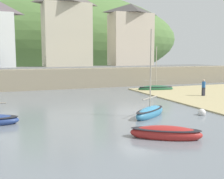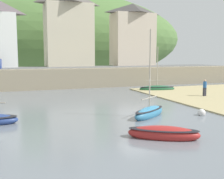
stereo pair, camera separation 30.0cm
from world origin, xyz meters
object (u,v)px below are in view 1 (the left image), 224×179
object	(u,v)px
waterfront_building_right	(131,34)
mooring_buoy	(202,113)
sailboat_blue_trim	(166,133)
waterfront_building_centre	(66,27)
fishing_boat_green	(150,112)
rowboat_small_beached	(156,88)
person_on_slipway	(204,87)

from	to	relation	value
waterfront_building_right	mooring_buoy	size ratio (longest dim) A/B	18.16
waterfront_building_right	mooring_buoy	distance (m)	29.04
waterfront_building_right	sailboat_blue_trim	bearing A→B (deg)	-111.64
mooring_buoy	waterfront_building_centre	bearing A→B (deg)	97.38
fishing_boat_green	mooring_buoy	size ratio (longest dim) A/B	10.81
fishing_boat_green	mooring_buoy	bearing A→B (deg)	-49.05
waterfront_building_centre	mooring_buoy	world-z (taller)	waterfront_building_centre
waterfront_building_right	waterfront_building_centre	bearing A→B (deg)	-180.00
mooring_buoy	fishing_boat_green	bearing A→B (deg)	166.32
rowboat_small_beached	mooring_buoy	bearing A→B (deg)	-94.07
waterfront_building_centre	mooring_buoy	distance (m)	28.60
waterfront_building_right	mooring_buoy	bearing A→B (deg)	-104.64
sailboat_blue_trim	waterfront_building_centre	bearing A→B (deg)	118.08
sailboat_blue_trim	person_on_slipway	bearing A→B (deg)	75.59
waterfront_building_centre	rowboat_small_beached	distance (m)	17.95
waterfront_building_right	person_on_slipway	bearing A→B (deg)	-93.96
sailboat_blue_trim	rowboat_small_beached	xyz separation A→B (m)	(8.98, 16.67, 0.01)
waterfront_building_right	mooring_buoy	xyz separation A→B (m)	(-7.10, -27.19, -7.30)
waterfront_building_centre	person_on_slipway	world-z (taller)	waterfront_building_centre
rowboat_small_beached	person_on_slipway	distance (m)	6.33
mooring_buoy	person_on_slipway	bearing A→B (deg)	50.48
person_on_slipway	mooring_buoy	bearing A→B (deg)	-129.52
fishing_boat_green	mooring_buoy	world-z (taller)	fishing_boat_green
waterfront_building_centre	person_on_slipway	bearing A→B (deg)	-65.54
waterfront_building_right	person_on_slipway	xyz separation A→B (m)	(-1.40, -20.28, -6.48)
sailboat_blue_trim	rowboat_small_beached	distance (m)	18.93
rowboat_small_beached	mooring_buoy	distance (m)	13.46
waterfront_building_right	sailboat_blue_trim	world-z (taller)	waterfront_building_right
waterfront_building_centre	rowboat_small_beached	bearing A→B (deg)	-62.85
waterfront_building_right	fishing_boat_green	bearing A→B (deg)	-112.00
sailboat_blue_trim	person_on_slipway	xyz separation A→B (m)	(10.88, 10.67, 0.73)
waterfront_building_centre	person_on_slipway	size ratio (longest dim) A/B	7.15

